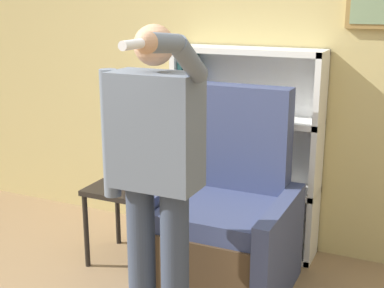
{
  "coord_description": "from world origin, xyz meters",
  "views": [
    {
      "loc": [
        1.39,
        -1.73,
        1.84
      ],
      "look_at": [
        0.19,
        0.87,
        1.06
      ],
      "focal_mm": 50.0,
      "sensor_mm": 36.0,
      "label": 1
    }
  ],
  "objects_px": {
    "side_table": "(125,198)",
    "person_standing": "(155,172)",
    "bookcase": "(235,152)",
    "table_lamp": "(123,135)",
    "armchair": "(224,227)"
  },
  "relations": [
    {
      "from": "side_table",
      "to": "person_standing",
      "type": "bearing_deg",
      "value": -48.96
    },
    {
      "from": "bookcase",
      "to": "person_standing",
      "type": "relative_size",
      "value": 0.87
    },
    {
      "from": "bookcase",
      "to": "table_lamp",
      "type": "xyz_separation_m",
      "value": [
        -0.6,
        -0.58,
        0.2
      ]
    },
    {
      "from": "armchair",
      "to": "person_standing",
      "type": "bearing_deg",
      "value": -96.73
    },
    {
      "from": "person_standing",
      "to": "side_table",
      "type": "relative_size",
      "value": 3.02
    },
    {
      "from": "person_standing",
      "to": "table_lamp",
      "type": "height_order",
      "value": "person_standing"
    },
    {
      "from": "bookcase",
      "to": "person_standing",
      "type": "height_order",
      "value": "person_standing"
    },
    {
      "from": "armchair",
      "to": "side_table",
      "type": "bearing_deg",
      "value": 179.14
    },
    {
      "from": "person_standing",
      "to": "table_lamp",
      "type": "relative_size",
      "value": 3.63
    },
    {
      "from": "side_table",
      "to": "table_lamp",
      "type": "bearing_deg",
      "value": 180.0
    },
    {
      "from": "armchair",
      "to": "side_table",
      "type": "relative_size",
      "value": 2.26
    },
    {
      "from": "person_standing",
      "to": "table_lamp",
      "type": "bearing_deg",
      "value": 131.04
    },
    {
      "from": "person_standing",
      "to": "side_table",
      "type": "xyz_separation_m",
      "value": [
        -0.67,
        0.77,
        -0.52
      ]
    },
    {
      "from": "table_lamp",
      "to": "bookcase",
      "type": "bearing_deg",
      "value": 44.09
    },
    {
      "from": "armchair",
      "to": "person_standing",
      "type": "xyz_separation_m",
      "value": [
        -0.09,
        -0.76,
        0.59
      ]
    }
  ]
}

